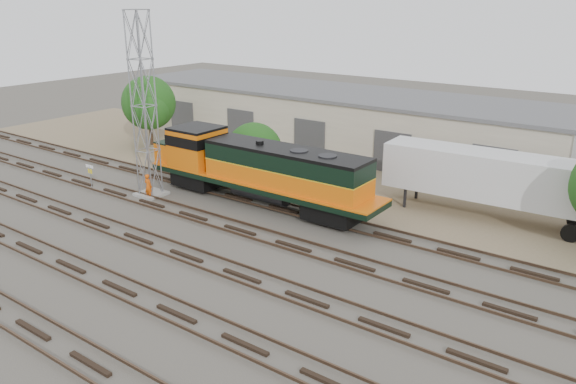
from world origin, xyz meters
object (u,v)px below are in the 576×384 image
Objects in this scene: worker at (148,186)px; semi_trailer at (500,179)px; signal_tower at (144,109)px; locomotive at (257,169)px.

worker is 23.60m from semi_trailer.
worker is (0.42, -0.57, -5.33)m from signal_tower.
signal_tower is (-7.24, -3.19, 3.73)m from locomotive.
locomotive is 10.14× the size of worker.
signal_tower is 5.38m from worker.
worker is at bearing -156.68° from semi_trailer.
locomotive is at bearing -158.04° from semi_trailer.
signal_tower is at bearing -54.05° from worker.
signal_tower is 7.10× the size of worker.
locomotive is 7.95m from worker.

